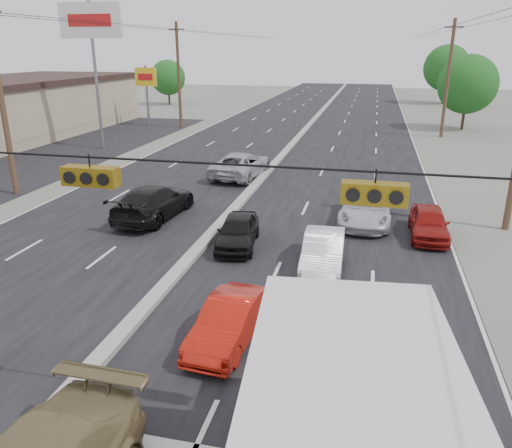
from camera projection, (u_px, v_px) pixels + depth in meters
The scene contains 20 objects.
ground at pixel (57, 410), 11.13m from camera, with size 200.00×200.00×0.00m, color #606356.
road_surface at pixel (286, 152), 38.68m from camera, with size 20.00×160.00×0.02m, color black.
center_median at pixel (286, 151), 38.65m from camera, with size 0.50×160.00×0.20m, color gray.
parking_lot at pixel (53, 155), 37.71m from camera, with size 10.00×42.00×0.02m, color black.
utility_pole_left_b at pixel (1, 99), 25.87m from camera, with size 1.60×0.30×10.00m.
utility_pole_left_c at pixel (179, 75), 48.82m from camera, with size 1.60×0.30×10.00m.
utility_pole_right_c at pixel (448, 78), 43.50m from camera, with size 1.60×0.30×10.00m.
traffic_signals at pixel (86, 174), 9.00m from camera, with size 25.00×0.30×0.54m.
pole_sign_billboard at pixel (91, 30), 36.98m from camera, with size 5.00×0.25×11.00m.
pole_sign_far at pixel (146, 82), 49.80m from camera, with size 2.20×0.25×6.00m.
tree_left_far at pixel (168, 77), 69.68m from camera, with size 4.80×4.80×6.12m.
tree_right_mid at pixel (468, 84), 47.81m from camera, with size 5.60×5.60×7.14m.
tree_right_far at pixel (447, 68), 70.35m from camera, with size 6.40×6.40×8.16m.
red_sedan at pixel (229, 322), 13.53m from camera, with size 1.30×3.72×1.23m, color #B9170B.
queue_car_a at pixel (238, 231), 20.12m from camera, with size 1.51×3.76×1.28m, color black.
queue_car_b at pixel (323, 252), 18.02m from camera, with size 1.41×4.05×1.33m, color white.
queue_car_c at pixel (366, 208), 22.85m from camera, with size 2.27×4.91×1.37m, color silver.
queue_car_e at pixel (429, 223), 21.08m from camera, with size 1.52×3.79×1.29m, color maroon.
oncoming_near at pixel (154, 202), 23.46m from camera, with size 2.18×5.37×1.56m, color black.
oncoming_far at pixel (241, 165), 31.00m from camera, with size 2.53×5.49×1.53m, color #A6A8AD.
Camera 1 is at (6.39, -7.87, 7.64)m, focal length 35.00 mm.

